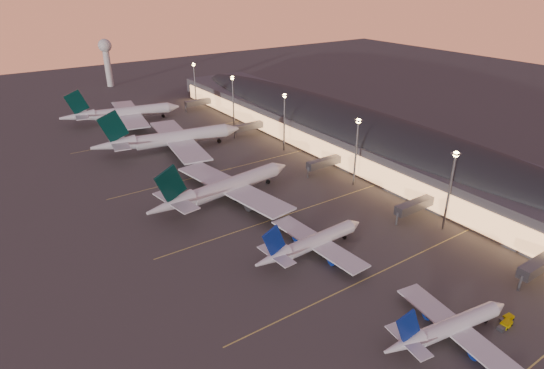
% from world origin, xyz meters
% --- Properties ---
extents(ground, '(700.00, 700.00, 0.00)m').
position_xyz_m(ground, '(0.00, 0.00, 0.00)').
color(ground, '#3F3D3A').
extents(airliner_narrow_south, '(34.45, 31.06, 12.31)m').
position_xyz_m(airliner_narrow_south, '(-3.48, -30.34, 3.18)').
color(airliner_narrow_south, silver).
rests_on(airliner_narrow_south, ground).
extents(airliner_narrow_north, '(38.67, 34.54, 13.83)m').
position_xyz_m(airliner_narrow_north, '(-6.80, 12.36, 3.57)').
color(airliner_narrow_north, silver).
rests_on(airliner_narrow_north, ground).
extents(airliner_wide_near, '(59.35, 54.61, 19.01)m').
position_xyz_m(airliner_wide_near, '(-10.64, 55.93, 4.89)').
color(airliner_wide_near, silver).
rests_on(airliner_wide_near, ground).
extents(airliner_wide_mid, '(66.92, 61.55, 21.43)m').
position_xyz_m(airliner_wide_mid, '(-6.40, 113.78, 5.52)').
color(airliner_wide_mid, silver).
rests_on(airliner_wide_mid, ground).
extents(airliner_wide_far, '(61.84, 56.97, 19.82)m').
position_xyz_m(airliner_wide_far, '(-10.24, 168.63, 5.10)').
color(airliner_wide_far, silver).
rests_on(airliner_wide_far, ground).
extents(terminal_building, '(56.35, 255.00, 17.46)m').
position_xyz_m(terminal_building, '(61.84, 72.47, 8.78)').
color(terminal_building, '#45464A').
rests_on(terminal_building, ground).
extents(light_masts, '(2.20, 217.20, 25.90)m').
position_xyz_m(light_masts, '(36.00, 65.00, 17.55)').
color(light_masts, slate).
rests_on(light_masts, ground).
extents(radar_tower, '(9.00, 9.00, 32.50)m').
position_xyz_m(radar_tower, '(10.00, 260.00, 21.87)').
color(radar_tower, silver).
rests_on(radar_tower, ground).
extents(lane_markings, '(90.00, 180.36, 0.00)m').
position_xyz_m(lane_markings, '(0.00, 40.00, 0.01)').
color(lane_markings, '#D8C659').
rests_on(lane_markings, ground).
extents(baggage_tug_a, '(4.22, 2.01, 1.23)m').
position_xyz_m(baggage_tug_a, '(10.51, -35.52, 0.56)').
color(baggage_tug_a, '#CDB800').
rests_on(baggage_tug_a, ground).
extents(baggage_tug_b, '(3.72, 1.84, 1.07)m').
position_xyz_m(baggage_tug_b, '(13.12, -34.50, 0.49)').
color(baggage_tug_b, '#CDB800').
rests_on(baggage_tug_b, ground).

